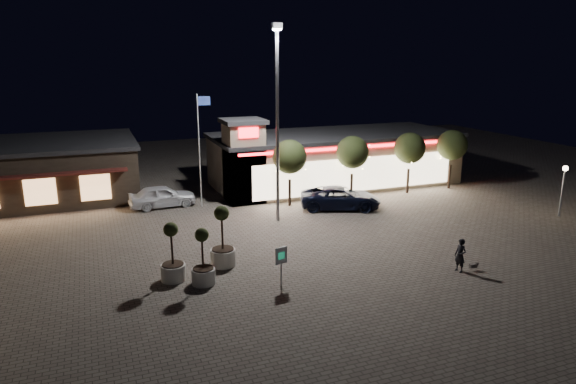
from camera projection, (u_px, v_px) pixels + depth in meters
name	position (u px, v px, depth m)	size (l,w,h in m)	color
ground	(295.00, 270.00, 25.80)	(90.00, 90.00, 0.00)	#675D53
retail_building	(330.00, 158.00, 42.82)	(20.40, 8.40, 6.10)	tan
restaurant_building	(22.00, 171.00, 38.38)	(16.40, 11.00, 4.30)	#382D23
floodlight_pole	(277.00, 113.00, 31.93)	(0.60, 0.40, 12.38)	gray
flagpole	(200.00, 141.00, 35.66)	(0.95, 0.10, 8.00)	white
lamp_post_east	(564.00, 181.00, 33.96)	(0.36, 0.36, 3.48)	gray
string_tree_a	(290.00, 157.00, 36.21)	(2.42, 2.42, 4.79)	#332319
string_tree_b	(352.00, 152.00, 37.96)	(2.42, 2.42, 4.79)	#332319
string_tree_c	(410.00, 148.00, 39.70)	(2.42, 2.42, 4.79)	#332319
string_tree_d	(452.00, 145.00, 41.10)	(2.42, 2.42, 4.79)	#332319
pickup_truck	(341.00, 198.00, 36.18)	(2.60, 5.64, 1.57)	black
white_sedan	(162.00, 196.00, 36.56)	(1.88, 4.66, 1.59)	white
pedestrian	(460.00, 255.00, 25.45)	(0.62, 0.41, 1.71)	black
dog	(474.00, 265.00, 25.72)	(0.52, 0.19, 0.28)	#59514C
planter_left	(173.00, 263.00, 24.45)	(1.18, 1.18, 2.91)	silver
planter_mid	(203.00, 267.00, 24.07)	(1.12, 1.12, 2.76)	silver
planter_right	(223.00, 247.00, 26.18)	(1.29, 1.29, 3.18)	silver
valet_sign	(281.00, 259.00, 23.78)	(0.62, 0.20, 1.90)	gray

